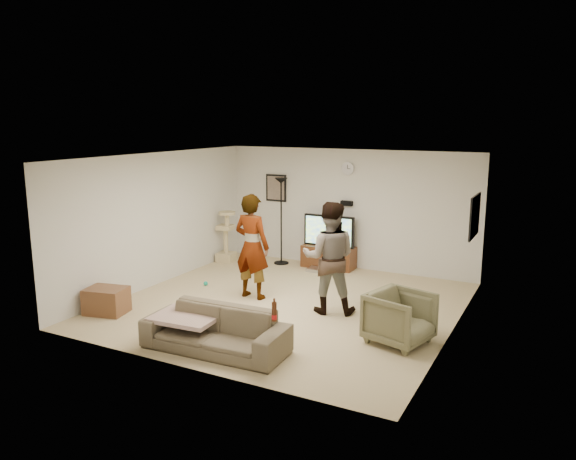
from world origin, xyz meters
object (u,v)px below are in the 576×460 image
at_px(tv_stand, 329,257).
at_px(side_table, 107,301).
at_px(sofa, 215,330).
at_px(floor_lamp, 281,221).
at_px(person_right, 329,258).
at_px(person_left, 252,246).
at_px(armchair, 400,318).
at_px(cat_tree, 226,236).
at_px(tv, 329,231).
at_px(beer_bottle, 274,312).

height_order(tv_stand, side_table, tv_stand).
bearing_deg(sofa, tv_stand, 91.19).
relative_size(floor_lamp, person_right, 1.03).
bearing_deg(floor_lamp, person_left, -74.20).
distance_m(armchair, side_table, 4.68).
relative_size(cat_tree, person_left, 0.61).
distance_m(person_right, side_table, 3.69).
bearing_deg(floor_lamp, tv, 9.00).
height_order(person_right, side_table, person_right).
bearing_deg(person_right, cat_tree, -49.25).
relative_size(floor_lamp, side_table, 2.95).
xyz_separation_m(cat_tree, sofa, (2.55, -4.05, -0.28)).
distance_m(tv_stand, tv, 0.56).
distance_m(tv_stand, cat_tree, 2.32).
xyz_separation_m(tv, sofa, (0.33, -4.63, -0.51)).
distance_m(tv, sofa, 4.67).
bearing_deg(tv_stand, person_right, -66.55).
distance_m(person_left, sofa, 2.39).
xyz_separation_m(tv_stand, person_left, (-0.41, -2.45, 0.69)).
height_order(tv, person_left, person_left).
relative_size(cat_tree, side_table, 1.79).
relative_size(floor_lamp, person_left, 1.01).
xyz_separation_m(tv, beer_bottle, (1.25, -4.63, -0.09)).
relative_size(cat_tree, beer_bottle, 4.55).
xyz_separation_m(beer_bottle, side_table, (-3.34, 0.39, -0.50)).
height_order(cat_tree, sofa, cat_tree).
distance_m(cat_tree, beer_bottle, 5.33).
bearing_deg(sofa, beer_bottle, -2.84).
xyz_separation_m(tv_stand, beer_bottle, (1.25, -4.63, 0.48)).
distance_m(person_left, armchair, 3.04).
xyz_separation_m(floor_lamp, person_left, (0.65, -2.28, -0.01)).
height_order(tv, beer_bottle, tv).
height_order(beer_bottle, armchair, beer_bottle).
bearing_deg(floor_lamp, sofa, -72.84).
height_order(person_right, sofa, person_right).
xyz_separation_m(person_left, sofa, (0.73, -2.18, -0.63)).
height_order(cat_tree, beer_bottle, cat_tree).
relative_size(person_left, beer_bottle, 7.41).
bearing_deg(person_left, tv, -95.71).
bearing_deg(floor_lamp, side_table, -104.30).
distance_m(tv, side_table, 4.76).
xyz_separation_m(person_right, side_table, (-3.17, -1.74, -0.70)).
bearing_deg(sofa, armchair, 30.44).
relative_size(cat_tree, sofa, 0.57).
distance_m(floor_lamp, person_left, 2.37).
distance_m(tv, floor_lamp, 1.07).
bearing_deg(cat_tree, tv, 14.60).
relative_size(tv, person_right, 0.61).
bearing_deg(beer_bottle, person_left, 127.11).
bearing_deg(tv_stand, tv, 0.00).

